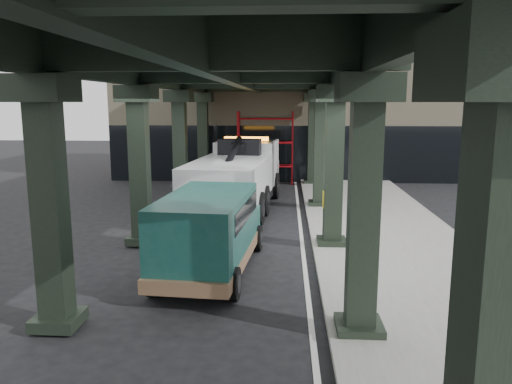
% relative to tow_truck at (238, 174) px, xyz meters
% --- Properties ---
extents(ground, '(90.00, 90.00, 0.00)m').
position_rel_tow_truck_xyz_m(ground, '(0.86, -7.58, -1.51)').
color(ground, black).
rests_on(ground, ground).
extents(sidewalk, '(5.00, 40.00, 0.15)m').
position_rel_tow_truck_xyz_m(sidewalk, '(5.36, -5.58, -1.44)').
color(sidewalk, gray).
rests_on(sidewalk, ground).
extents(lane_stripe, '(0.12, 38.00, 0.01)m').
position_rel_tow_truck_xyz_m(lane_stripe, '(2.56, -5.58, -1.50)').
color(lane_stripe, silver).
rests_on(lane_stripe, ground).
extents(viaduct, '(7.40, 32.00, 6.40)m').
position_rel_tow_truck_xyz_m(viaduct, '(0.46, -5.58, 3.95)').
color(viaduct, black).
rests_on(viaduct, ground).
extents(building, '(22.00, 10.00, 8.00)m').
position_rel_tow_truck_xyz_m(building, '(2.86, 12.42, 2.49)').
color(building, '#C6B793').
rests_on(building, ground).
extents(scaffolding, '(3.08, 0.88, 4.00)m').
position_rel_tow_truck_xyz_m(scaffolding, '(0.86, 7.06, 0.60)').
color(scaffolding, red).
rests_on(scaffolding, ground).
extents(tow_truck, '(3.49, 9.64, 3.10)m').
position_rel_tow_truck_xyz_m(tow_truck, '(0.00, 0.00, 0.00)').
color(tow_truck, black).
rests_on(tow_truck, ground).
extents(towed_van, '(2.53, 5.54, 2.19)m').
position_rel_tow_truck_xyz_m(towed_van, '(0.03, -8.15, -0.33)').
color(towed_van, '#13443E').
rests_on(towed_van, ground).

